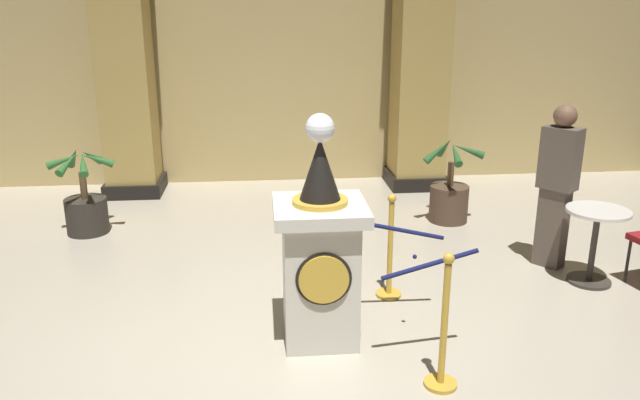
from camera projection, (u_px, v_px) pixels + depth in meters
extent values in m
plane|color=#B2A893|center=(297.00, 357.00, 4.83)|extent=(12.25, 12.25, 0.00)
cube|color=tan|center=(275.00, 53.00, 9.18)|extent=(12.25, 0.16, 3.87)
cube|color=beige|center=(320.00, 278.00, 4.96)|extent=(0.58, 0.58, 1.06)
cube|color=beige|center=(320.00, 210.00, 4.79)|extent=(0.72, 0.72, 0.10)
cylinder|color=gold|center=(324.00, 280.00, 4.64)|extent=(0.38, 0.03, 0.38)
cylinder|color=black|center=(324.00, 279.00, 4.65)|extent=(0.43, 0.01, 0.43)
cylinder|color=gold|center=(320.00, 201.00, 4.77)|extent=(0.43, 0.43, 0.04)
cone|color=black|center=(320.00, 168.00, 4.69)|extent=(0.32, 0.32, 0.48)
cylinder|color=gold|center=(320.00, 139.00, 4.62)|extent=(0.03, 0.03, 0.05)
sphere|color=silver|center=(320.00, 128.00, 4.59)|extent=(0.22, 0.22, 0.22)
cylinder|color=gold|center=(440.00, 384.00, 4.46)|extent=(0.24, 0.24, 0.03)
cylinder|color=gold|center=(444.00, 327.00, 4.32)|extent=(0.05, 0.05, 0.95)
sphere|color=gold|center=(449.00, 259.00, 4.17)|extent=(0.08, 0.08, 0.08)
cylinder|color=gold|center=(388.00, 294.00, 5.84)|extent=(0.24, 0.24, 0.03)
cylinder|color=gold|center=(390.00, 250.00, 5.71)|extent=(0.05, 0.05, 0.92)
sphere|color=gold|center=(392.00, 198.00, 5.56)|extent=(0.08, 0.08, 0.08)
cylinder|color=#141947|center=(430.00, 264.00, 4.57)|extent=(0.74, 0.08, 0.21)
cylinder|color=#141947|center=(403.00, 230.00, 5.26)|extent=(0.74, 0.08, 0.21)
sphere|color=#141947|center=(415.00, 257.00, 4.95)|extent=(0.04, 0.04, 0.04)
cube|color=black|center=(136.00, 186.00, 9.03)|extent=(0.80, 0.80, 0.20)
cube|color=tan|center=(124.00, 63.00, 8.50)|extent=(0.69, 0.69, 3.72)
cube|color=black|center=(415.00, 178.00, 9.40)|extent=(0.83, 0.83, 0.20)
cube|color=tan|center=(421.00, 60.00, 8.87)|extent=(0.72, 0.72, 3.72)
cylinder|color=#2D2823|center=(87.00, 216.00, 7.40)|extent=(0.49, 0.49, 0.43)
cylinder|color=brown|center=(83.00, 185.00, 7.29)|extent=(0.08, 0.08, 0.33)
cone|color=#2D662D|center=(97.00, 159.00, 7.23)|extent=(0.39, 0.14, 0.23)
cone|color=#2D662D|center=(92.00, 156.00, 7.36)|extent=(0.23, 0.37, 0.30)
cone|color=#2D662D|center=(73.00, 157.00, 7.32)|extent=(0.27, 0.32, 0.35)
cone|color=#2D662D|center=(63.00, 161.00, 7.17)|extent=(0.39, 0.13, 0.21)
cone|color=#2D662D|center=(68.00, 163.00, 7.04)|extent=(0.25, 0.37, 0.29)
cone|color=#2D662D|center=(83.00, 163.00, 7.04)|extent=(0.21, 0.37, 0.30)
cylinder|color=#4C3828|center=(449.00, 203.00, 7.80)|extent=(0.48, 0.48, 0.46)
cylinder|color=brown|center=(451.00, 174.00, 7.68)|extent=(0.08, 0.08, 0.30)
cone|color=#265928|center=(468.00, 150.00, 7.58)|extent=(0.41, 0.18, 0.22)
cone|color=#265928|center=(445.00, 147.00, 7.77)|extent=(0.15, 0.37, 0.34)
cone|color=#265928|center=(438.00, 151.00, 7.54)|extent=(0.38, 0.17, 0.32)
cone|color=#265928|center=(456.00, 154.00, 7.40)|extent=(0.13, 0.39, 0.27)
cube|color=brown|center=(552.00, 227.00, 6.41)|extent=(0.31, 0.33, 0.84)
cube|color=brown|center=(560.00, 158.00, 6.19)|extent=(0.40, 0.42, 0.63)
sphere|color=brown|center=(565.00, 116.00, 6.06)|extent=(0.23, 0.23, 0.23)
cylinder|color=#332D28|center=(589.00, 281.00, 6.13)|extent=(0.42, 0.42, 0.03)
cylinder|color=#332D28|center=(593.00, 247.00, 6.02)|extent=(0.06, 0.06, 0.74)
cylinder|color=silver|center=(598.00, 211.00, 5.91)|extent=(0.59, 0.59, 0.03)
cylinder|color=black|center=(628.00, 261.00, 6.07)|extent=(0.03, 0.03, 0.45)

